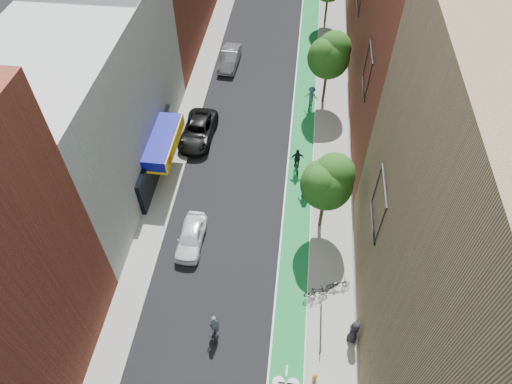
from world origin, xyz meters
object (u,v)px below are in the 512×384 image
(cyclist_lead, at_px, (215,329))
(cyclist_lane_far, at_px, (311,98))
(parked_car_white, at_px, (191,237))
(parked_car_black, at_px, (198,131))
(fire_hydrant, at_px, (315,377))
(cyclist_lane_near, at_px, (305,181))
(pedestrian, at_px, (354,332))
(parked_car_silver, at_px, (230,58))
(cyclist_lane_mid, at_px, (297,163))

(cyclist_lead, height_order, cyclist_lane_far, cyclist_lane_far)
(parked_car_white, distance_m, cyclist_lane_far, 17.30)
(parked_car_black, distance_m, fire_hydrant, 21.36)
(cyclist_lane_near, bearing_deg, cyclist_lead, 79.05)
(parked_car_black, height_order, cyclist_lane_far, cyclist_lane_far)
(parked_car_black, xyz_separation_m, cyclist_lead, (4.27, -16.74, -0.09))
(parked_car_black, xyz_separation_m, pedestrian, (12.20, -16.22, 0.34))
(cyclist_lane_near, distance_m, pedestrian, 11.83)
(parked_car_white, relative_size, parked_car_silver, 0.87)
(parked_car_silver, distance_m, cyclist_lane_near, 17.61)
(cyclist_lane_mid, height_order, fire_hydrant, cyclist_lane_mid)
(parked_car_black, xyz_separation_m, fire_hydrant, (10.12, -18.81, -0.24))
(parked_car_black, relative_size, cyclist_lane_mid, 2.55)
(parked_car_black, xyz_separation_m, cyclist_lane_mid, (8.30, -2.86, 0.07))
(parked_car_black, bearing_deg, parked_car_silver, 86.99)
(parked_car_white, distance_m, cyclist_lead, 6.77)
(parked_car_silver, height_order, pedestrian, pedestrian)
(cyclist_lane_mid, distance_m, cyclist_lane_far, 7.97)
(parked_car_white, height_order, cyclist_lane_near, cyclist_lane_near)
(parked_car_black, height_order, cyclist_lead, cyclist_lead)
(parked_car_silver, bearing_deg, parked_car_black, -92.47)
(parked_car_silver, height_order, cyclist_lane_near, cyclist_lane_near)
(cyclist_lane_far, bearing_deg, cyclist_lane_near, 102.99)
(cyclist_lane_mid, distance_m, fire_hydrant, 16.06)
(parked_car_silver, xyz_separation_m, fire_hydrant, (9.12, -29.66, -0.24))
(parked_car_silver, bearing_deg, cyclist_lane_near, -60.14)
(cyclist_lane_far, bearing_deg, parked_car_white, 77.88)
(cyclist_lead, distance_m, fire_hydrant, 6.21)
(cyclist_lane_mid, height_order, cyclist_lane_far, cyclist_lane_mid)
(parked_car_silver, relative_size, cyclist_lane_near, 2.04)
(cyclist_lead, xyz_separation_m, cyclist_lane_far, (4.85, 21.81, 0.32))
(parked_car_silver, xyz_separation_m, cyclist_lane_near, (8.00, -15.68, 0.20))
(cyclist_lane_mid, bearing_deg, pedestrian, 97.09)
(parked_car_white, bearing_deg, fire_hydrant, -43.50)
(cyclist_lane_near, bearing_deg, parked_car_silver, -52.25)
(cyclist_lane_near, height_order, cyclist_lane_far, cyclist_lane_near)
(pedestrian, distance_m, fire_hydrant, 3.37)
(cyclist_lead, distance_m, cyclist_lane_near, 12.82)
(parked_car_white, xyz_separation_m, cyclist_lane_mid, (6.70, 7.66, 0.13))
(cyclist_lane_near, bearing_deg, cyclist_lane_mid, -59.61)
(parked_car_black, bearing_deg, cyclist_lead, -73.39)
(parked_car_black, xyz_separation_m, cyclist_lane_near, (9.01, -4.84, 0.21))
(cyclist_lane_far, xyz_separation_m, pedestrian, (3.08, -21.29, 0.11))
(cyclist_lane_near, distance_m, fire_hydrant, 14.02)
(parked_car_silver, distance_m, cyclist_lane_far, 9.96)
(cyclist_lead, relative_size, cyclist_lane_near, 0.88)
(cyclist_lead, xyz_separation_m, cyclist_lane_mid, (4.03, 13.88, 0.16))
(parked_car_silver, distance_m, fire_hydrant, 31.03)
(parked_car_black, bearing_deg, pedestrian, -50.76)
(cyclist_lane_near, relative_size, cyclist_lane_far, 1.07)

